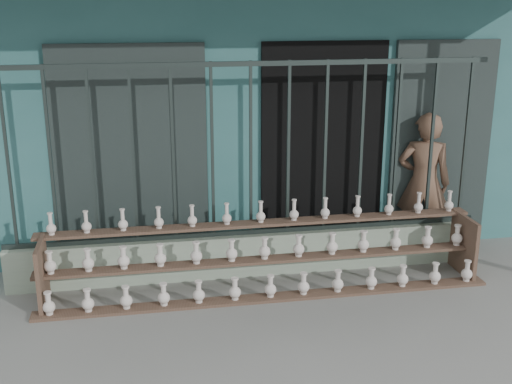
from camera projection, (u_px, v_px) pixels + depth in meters
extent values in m
plane|color=slate|center=(276.00, 332.00, 5.66)|extent=(60.00, 60.00, 0.00)
cube|color=#306666|center=(215.00, 88.00, 9.25)|extent=(7.00, 5.00, 3.20)
cube|color=black|center=(322.00, 150.00, 7.18)|extent=(1.40, 0.12, 2.40)
cube|color=#1D2725|center=(132.00, 159.00, 6.79)|extent=(1.60, 0.08, 2.40)
cube|color=#1D2725|center=(440.00, 146.00, 7.38)|extent=(1.20, 0.08, 2.40)
cube|color=#99AC93|center=(251.00, 254.00, 6.82)|extent=(5.00, 0.20, 0.45)
cube|color=#283330|center=(8.00, 161.00, 6.10)|extent=(0.03, 0.03, 1.80)
cube|color=#283330|center=(50.00, 159.00, 6.16)|extent=(0.03, 0.03, 1.80)
cube|color=#283330|center=(92.00, 157.00, 6.23)|extent=(0.03, 0.03, 1.80)
cube|color=#283330|center=(133.00, 155.00, 6.30)|extent=(0.03, 0.03, 1.80)
cube|color=#283330|center=(173.00, 154.00, 6.36)|extent=(0.03, 0.03, 1.80)
cube|color=#283330|center=(212.00, 152.00, 6.43)|extent=(0.03, 0.03, 1.80)
cube|color=#283330|center=(251.00, 151.00, 6.50)|extent=(0.03, 0.03, 1.80)
cube|color=#283330|center=(288.00, 149.00, 6.56)|extent=(0.03, 0.03, 1.80)
cube|color=#283330|center=(325.00, 148.00, 6.63)|extent=(0.03, 0.03, 1.80)
cube|color=#283330|center=(361.00, 146.00, 6.70)|extent=(0.03, 0.03, 1.80)
cube|color=#283330|center=(397.00, 145.00, 6.76)|extent=(0.03, 0.03, 1.80)
cube|color=#283330|center=(432.00, 143.00, 6.83)|extent=(0.03, 0.03, 1.80)
cube|color=#283330|center=(466.00, 142.00, 6.90)|extent=(0.03, 0.03, 1.80)
cube|color=#283330|center=(251.00, 64.00, 6.25)|extent=(5.00, 0.04, 0.05)
cube|color=#283330|center=(251.00, 232.00, 6.75)|extent=(5.00, 0.04, 0.05)
cube|color=brown|center=(270.00, 298.00, 6.28)|extent=(4.50, 0.18, 0.03)
cube|color=brown|center=(265.00, 260.00, 6.43)|extent=(4.50, 0.18, 0.03)
cube|color=brown|center=(260.00, 223.00, 6.58)|extent=(4.50, 0.18, 0.03)
cube|color=brown|center=(42.00, 275.00, 6.06)|extent=(0.04, 0.55, 0.64)
cube|color=brown|center=(464.00, 245.00, 6.80)|extent=(0.04, 0.55, 0.64)
imported|color=brown|center=(424.00, 183.00, 7.30)|extent=(0.70, 0.59, 1.63)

